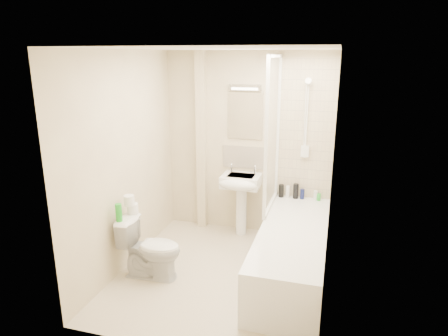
# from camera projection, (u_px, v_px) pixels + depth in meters

# --- Properties ---
(floor) EXTENTS (2.50, 2.50, 0.00)m
(floor) POSITION_uv_depth(u_px,v_px,m) (221.00, 274.00, 4.43)
(floor) COLOR beige
(floor) RESTS_ON ground
(wall_back) EXTENTS (2.20, 0.02, 2.40)m
(wall_back) POSITION_uv_depth(u_px,v_px,m) (248.00, 145.00, 5.25)
(wall_back) COLOR beige
(wall_back) RESTS_ON ground
(wall_left) EXTENTS (0.02, 2.50, 2.40)m
(wall_left) POSITION_uv_depth(u_px,v_px,m) (125.00, 163.00, 4.39)
(wall_left) COLOR beige
(wall_left) RESTS_ON ground
(wall_right) EXTENTS (0.02, 2.50, 2.40)m
(wall_right) POSITION_uv_depth(u_px,v_px,m) (331.00, 179.00, 3.81)
(wall_right) COLOR beige
(wall_right) RESTS_ON ground
(ceiling) EXTENTS (2.20, 2.50, 0.02)m
(ceiling) POSITION_uv_depth(u_px,v_px,m) (221.00, 48.00, 3.77)
(ceiling) COLOR white
(ceiling) RESTS_ON wall_back
(tile_back) EXTENTS (0.70, 0.01, 1.75)m
(tile_back) POSITION_uv_depth(u_px,v_px,m) (306.00, 131.00, 4.98)
(tile_back) COLOR beige
(tile_back) RESTS_ON wall_back
(tile_right) EXTENTS (0.01, 2.10, 1.75)m
(tile_right) POSITION_uv_depth(u_px,v_px,m) (332.00, 151.00, 3.93)
(tile_right) COLOR beige
(tile_right) RESTS_ON wall_right
(pipe_boxing) EXTENTS (0.12, 0.12, 2.40)m
(pipe_boxing) POSITION_uv_depth(u_px,v_px,m) (202.00, 143.00, 5.36)
(pipe_boxing) COLOR beige
(pipe_boxing) RESTS_ON ground
(splashback) EXTENTS (0.60, 0.02, 0.30)m
(splashback) POSITION_uv_depth(u_px,v_px,m) (245.00, 157.00, 5.30)
(splashback) COLOR beige
(splashback) RESTS_ON wall_back
(mirror) EXTENTS (0.46, 0.01, 0.60)m
(mirror) POSITION_uv_depth(u_px,v_px,m) (245.00, 116.00, 5.15)
(mirror) COLOR white
(mirror) RESTS_ON wall_back
(strip_light) EXTENTS (0.42, 0.07, 0.07)m
(strip_light) POSITION_uv_depth(u_px,v_px,m) (245.00, 87.00, 5.02)
(strip_light) COLOR silver
(strip_light) RESTS_ON wall_back
(bathtub) EXTENTS (0.70, 2.10, 0.55)m
(bathtub) POSITION_uv_depth(u_px,v_px,m) (292.00, 251.00, 4.33)
(bathtub) COLOR white
(bathtub) RESTS_ON ground
(shower_screen) EXTENTS (0.04, 0.92, 1.80)m
(shower_screen) POSITION_uv_depth(u_px,v_px,m) (273.00, 134.00, 4.66)
(shower_screen) COLOR white
(shower_screen) RESTS_ON bathtub
(shower_fixture) EXTENTS (0.10, 0.16, 0.99)m
(shower_fixture) POSITION_uv_depth(u_px,v_px,m) (306.00, 122.00, 4.91)
(shower_fixture) COLOR white
(shower_fixture) RESTS_ON wall_back
(pedestal_sink) EXTENTS (0.49, 0.46, 0.95)m
(pedestal_sink) POSITION_uv_depth(u_px,v_px,m) (240.00, 188.00, 5.19)
(pedestal_sink) COLOR white
(pedestal_sink) RESTS_ON ground
(bottle_black_a) EXTENTS (0.07, 0.07, 0.17)m
(bottle_black_a) POSITION_uv_depth(u_px,v_px,m) (281.00, 191.00, 5.20)
(bottle_black_a) COLOR black
(bottle_black_a) RESTS_ON bathtub
(bottle_white_a) EXTENTS (0.05, 0.05, 0.16)m
(bottle_white_a) POSITION_uv_depth(u_px,v_px,m) (288.00, 192.00, 5.18)
(bottle_white_a) COLOR white
(bottle_white_a) RESTS_ON bathtub
(bottle_black_b) EXTENTS (0.07, 0.07, 0.19)m
(bottle_black_b) POSITION_uv_depth(u_px,v_px,m) (296.00, 191.00, 5.15)
(bottle_black_b) COLOR black
(bottle_black_b) RESTS_ON bathtub
(bottle_blue) EXTENTS (0.05, 0.05, 0.13)m
(bottle_blue) POSITION_uv_depth(u_px,v_px,m) (302.00, 194.00, 5.13)
(bottle_blue) COLOR #12194F
(bottle_blue) RESTS_ON bathtub
(bottle_white_b) EXTENTS (0.05, 0.05, 0.13)m
(bottle_white_b) POSITION_uv_depth(u_px,v_px,m) (316.00, 195.00, 5.09)
(bottle_white_b) COLOR silver
(bottle_white_b) RESTS_ON bathtub
(bottle_green) EXTENTS (0.06, 0.06, 0.09)m
(bottle_green) POSITION_uv_depth(u_px,v_px,m) (319.00, 197.00, 5.08)
(bottle_green) COLOR green
(bottle_green) RESTS_ON bathtub
(toilet) EXTENTS (0.44, 0.69, 0.67)m
(toilet) POSITION_uv_depth(u_px,v_px,m) (151.00, 248.00, 4.30)
(toilet) COLOR white
(toilet) RESTS_ON ground
(toilet_roll_lower) EXTENTS (0.12, 0.12, 0.11)m
(toilet_roll_lower) POSITION_uv_depth(u_px,v_px,m) (133.00, 208.00, 4.36)
(toilet_roll_lower) COLOR white
(toilet_roll_lower) RESTS_ON toilet
(toilet_roll_upper) EXTENTS (0.11, 0.11, 0.11)m
(toilet_roll_upper) POSITION_uv_depth(u_px,v_px,m) (129.00, 200.00, 4.29)
(toilet_roll_upper) COLOR white
(toilet_roll_upper) RESTS_ON toilet_roll_lower
(green_bottle) EXTENTS (0.07, 0.07, 0.19)m
(green_bottle) POSITION_uv_depth(u_px,v_px,m) (119.00, 213.00, 4.14)
(green_bottle) COLOR green
(green_bottle) RESTS_ON toilet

